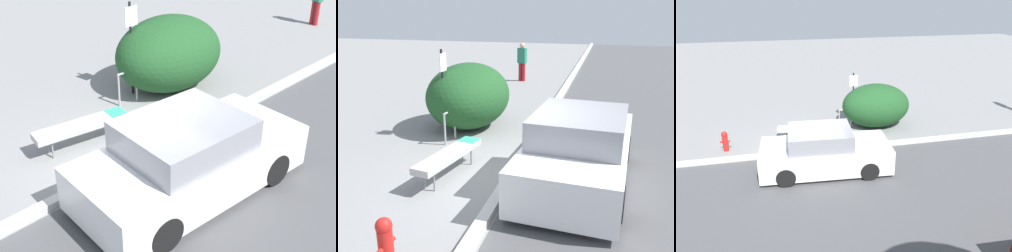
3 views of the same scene
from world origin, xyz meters
The scene contains 9 objects.
ground_plane centered at (0.00, 0.00, 0.00)m, with size 60.00×60.00×0.00m, color gray.
curb centered at (0.00, 0.00, 0.07)m, with size 60.00×0.20×0.13m.
bench centered at (-0.28, 1.24, 0.45)m, with size 2.00×0.73×0.53m.
bike_rack centered at (1.63, 2.06, 0.50)m, with size 0.55×0.11×0.83m.
sign_post centered at (2.06, 2.39, 1.38)m, with size 0.36×0.08×2.30m.
fire_hydrant centered at (-3.17, 0.86, 0.41)m, with size 0.36×0.22×0.77m.
shrub_hedge centered at (2.98, 2.04, 0.92)m, with size 2.92×2.27×1.84m.
pedestrian centered at (10.34, 2.20, 0.94)m, with size 0.33×0.45×1.76m.
parked_car_near centered at (0.16, -1.31, 0.66)m, with size 4.26×2.10×1.45m.
Camera 2 is at (-6.75, -1.74, 3.30)m, focal length 40.00 mm.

